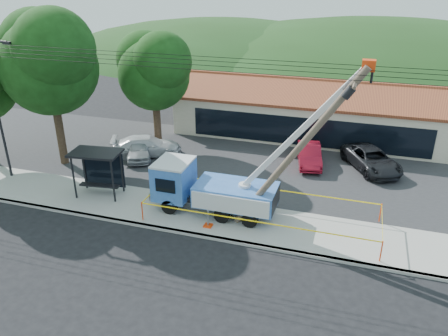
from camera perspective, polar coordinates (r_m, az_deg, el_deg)
The scene contains 17 objects.
ground at distance 21.61m, azimuth -6.43°, elevation -11.60°, with size 120.00×120.00×0.00m, color black.
curb at distance 23.15m, azimuth -4.35°, elevation -8.57°, with size 60.00×0.25×0.15m, color #A9A69E.
sidewalk at distance 24.65m, azimuth -2.72°, elevation -6.29°, with size 60.00×4.00×0.15m, color #A9A69E.
parking_lot at distance 31.46m, azimuth 2.28°, elevation 0.77°, with size 60.00×12.00×0.10m, color #28282B.
strip_mall at distance 37.56m, azimuth 11.57°, elevation 7.24°, with size 22.50×8.53×4.67m.
tree_west_near at distance 31.22m, azimuth -22.02°, elevation 13.24°, with size 7.56×6.72×10.80m.
tree_lot at distance 32.91m, azimuth -9.18°, elevation 12.82°, with size 6.30×5.60×8.94m.
hill_west at distance 75.39m, azimuth -0.05°, elevation 14.73°, with size 78.40×56.00×28.00m, color #1D3C16.
hill_center at distance 72.00m, azimuth 19.79°, elevation 12.88°, with size 89.60×64.00×32.00m, color #1D3C16.
utility_truck at distance 24.30m, azimuth -1.57°, elevation -2.48°, with size 11.09×3.73×8.95m.
leaning_pole at distance 21.36m, azimuth 10.07°, elevation 2.91°, with size 6.07×1.92×8.90m.
bus_shelter at distance 27.05m, azimuth -16.11°, elevation 0.72°, with size 3.11×2.13×2.81m.
caution_tape at distance 23.72m, azimuth 4.87°, elevation -5.18°, with size 12.43×3.79×1.10m.
car_silver at distance 32.77m, azimuth -10.91°, elevation 1.23°, with size 1.64×4.08×1.39m, color #A3A7AA.
car_red at distance 31.67m, azimuth 10.96°, elevation 0.39°, with size 1.50×4.31×1.42m, color maroon.
car_white at distance 33.07m, azimuth -9.93°, elevation 1.52°, with size 2.05×5.04×1.46m, color silver.
car_dark at distance 31.92m, azimuth 18.49°, elevation -0.28°, with size 2.42×5.25×1.46m, color black.
Camera 1 is at (7.50, -15.84, 12.64)m, focal length 35.00 mm.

